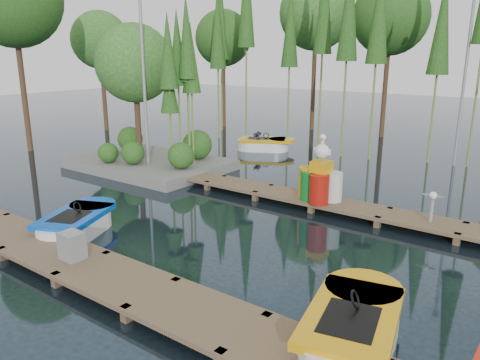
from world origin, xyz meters
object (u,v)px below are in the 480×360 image
Objects in this scene: yellow_barrel at (309,182)px; drum_cluster at (321,182)px; boat_blue at (77,224)px; island at (146,89)px; utility_cabinet at (72,246)px; boat_yellow_far at (264,144)px.

drum_cluster reaches higher than yellow_barrel.
yellow_barrel is (3.79, 5.63, 0.51)m from boat_blue.
island reaches higher than utility_cabinet.
boat_blue is at bearing -123.91° from yellow_barrel.
drum_cluster reaches higher than utility_cabinet.
island is 2.24× the size of boat_blue.
boat_yellow_far is 13.96m from utility_cabinet.
utility_cabinet is (1.84, -1.37, 0.33)m from boat_blue.
boat_yellow_far reaches higher than utility_cabinet.
boat_blue is at bearing -127.91° from drum_cluster.
utility_cabinet is at bearing -59.98° from boat_blue.
drum_cluster is (6.38, -6.54, 0.60)m from boat_yellow_far.
yellow_barrel is at bearing -5.68° from island.
boat_blue is at bearing -57.11° from island.
yellow_barrel is 0.52m from drum_cluster.
island is at bearing 99.53° from boat_blue.
island is 8.34m from yellow_barrel.
boat_blue is 0.98× the size of boat_yellow_far.
island is 7.15× the size of yellow_barrel.
drum_cluster is at bearing 28.73° from boat_blue.
boat_yellow_far is 9.15m from drum_cluster.
boat_blue is 12.20m from boat_yellow_far.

